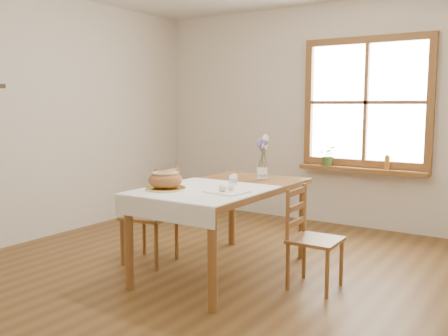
{
  "coord_description": "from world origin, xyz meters",
  "views": [
    {
      "loc": [
        2.27,
        -3.16,
        1.43
      ],
      "look_at": [
        0.0,
        0.3,
        0.9
      ],
      "focal_mm": 40.0,
      "sensor_mm": 36.0,
      "label": 1
    }
  ],
  "objects_px": {
    "dining_table": "(224,196)",
    "chair_right": "(315,239)",
    "chair_left": "(149,215)",
    "bread_plate": "(166,189)",
    "flower_vase": "(262,174)"
  },
  "relations": [
    {
      "from": "chair_right",
      "to": "flower_vase",
      "type": "relative_size",
      "value": 7.73
    },
    {
      "from": "chair_right",
      "to": "bread_plate",
      "type": "height_order",
      "value": "chair_right"
    },
    {
      "from": "dining_table",
      "to": "flower_vase",
      "type": "distance_m",
      "value": 0.5
    },
    {
      "from": "chair_right",
      "to": "flower_vase",
      "type": "distance_m",
      "value": 0.9
    },
    {
      "from": "chair_left",
      "to": "bread_plate",
      "type": "height_order",
      "value": "chair_left"
    },
    {
      "from": "bread_plate",
      "to": "dining_table",
      "type": "bearing_deg",
      "value": 61.59
    },
    {
      "from": "dining_table",
      "to": "chair_right",
      "type": "height_order",
      "value": "chair_right"
    },
    {
      "from": "dining_table",
      "to": "bread_plate",
      "type": "xyz_separation_m",
      "value": [
        -0.25,
        -0.46,
        0.1
      ]
    },
    {
      "from": "bread_plate",
      "to": "flower_vase",
      "type": "bearing_deg",
      "value": 69.24
    },
    {
      "from": "dining_table",
      "to": "bread_plate",
      "type": "height_order",
      "value": "bread_plate"
    },
    {
      "from": "dining_table",
      "to": "chair_right",
      "type": "bearing_deg",
      "value": 5.57
    },
    {
      "from": "dining_table",
      "to": "flower_vase",
      "type": "xyz_separation_m",
      "value": [
        0.1,
        0.47,
        0.14
      ]
    },
    {
      "from": "chair_left",
      "to": "flower_vase",
      "type": "bearing_deg",
      "value": 118.26
    },
    {
      "from": "chair_right",
      "to": "bread_plate",
      "type": "xyz_separation_m",
      "value": [
        -1.05,
        -0.54,
        0.37
      ]
    },
    {
      "from": "chair_right",
      "to": "dining_table",
      "type": "bearing_deg",
      "value": 94.32
    }
  ]
}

